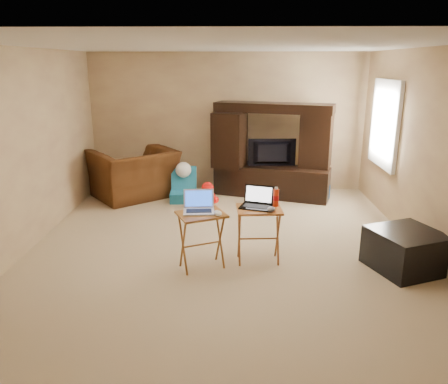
{
  "coord_description": "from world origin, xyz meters",
  "views": [
    {
      "loc": [
        0.11,
        -5.29,
        2.31
      ],
      "look_at": [
        0.0,
        -0.2,
        0.8
      ],
      "focal_mm": 35.0,
      "sensor_mm": 36.0,
      "label": 1
    }
  ],
  "objects_px": {
    "laptop_left": "(199,202)",
    "mouse_left": "(218,213)",
    "mouse_right": "(271,209)",
    "tray_table_right": "(258,235)",
    "laptop_right": "(256,198)",
    "water_bottle": "(276,198)",
    "tray_table_left": "(202,241)",
    "entertainment_center": "(272,151)",
    "ottoman": "(406,250)",
    "television": "(272,153)",
    "recliner": "(134,174)",
    "plush_toy": "(208,194)",
    "push_toy": "(315,187)",
    "child_rocker": "(183,185)"
  },
  "relations": [
    {
      "from": "laptop_right",
      "to": "water_bottle",
      "type": "xyz_separation_m",
      "value": [
        0.24,
        0.06,
        -0.02
      ]
    },
    {
      "from": "laptop_right",
      "to": "tray_table_left",
      "type": "bearing_deg",
      "value": -144.49
    },
    {
      "from": "tray_table_left",
      "to": "mouse_left",
      "type": "height_order",
      "value": "mouse_left"
    },
    {
      "from": "child_rocker",
      "to": "tray_table_left",
      "type": "relative_size",
      "value": 0.87
    },
    {
      "from": "television",
      "to": "recliner",
      "type": "distance_m",
      "value": 2.46
    },
    {
      "from": "television",
      "to": "tray_table_left",
      "type": "xyz_separation_m",
      "value": [
        -1.04,
        -2.84,
        -0.46
      ]
    },
    {
      "from": "television",
      "to": "ottoman",
      "type": "relative_size",
      "value": 1.16
    },
    {
      "from": "laptop_left",
      "to": "mouse_left",
      "type": "bearing_deg",
      "value": -28.89
    },
    {
      "from": "television",
      "to": "ottoman",
      "type": "height_order",
      "value": "television"
    },
    {
      "from": "recliner",
      "to": "laptop_left",
      "type": "xyz_separation_m",
      "value": [
        1.36,
        -2.74,
        0.36
      ]
    },
    {
      "from": "television",
      "to": "push_toy",
      "type": "xyz_separation_m",
      "value": [
        0.78,
        -0.02,
        -0.61
      ]
    },
    {
      "from": "television",
      "to": "child_rocker",
      "type": "height_order",
      "value": "television"
    },
    {
      "from": "mouse_left",
      "to": "mouse_right",
      "type": "bearing_deg",
      "value": 12.29
    },
    {
      "from": "ottoman",
      "to": "tray_table_right",
      "type": "bearing_deg",
      "value": 174.3
    },
    {
      "from": "push_toy",
      "to": "water_bottle",
      "type": "relative_size",
      "value": 2.4
    },
    {
      "from": "push_toy",
      "to": "mouse_right",
      "type": "bearing_deg",
      "value": -104.57
    },
    {
      "from": "entertainment_center",
      "to": "laptop_left",
      "type": "bearing_deg",
      "value": -92.43
    },
    {
      "from": "push_toy",
      "to": "mouse_right",
      "type": "relative_size",
      "value": 3.63
    },
    {
      "from": "tray_table_left",
      "to": "tray_table_right",
      "type": "xyz_separation_m",
      "value": [
        0.66,
        0.18,
        0.0
      ]
    },
    {
      "from": "entertainment_center",
      "to": "laptop_right",
      "type": "bearing_deg",
      "value": -80.7
    },
    {
      "from": "ottoman",
      "to": "laptop_right",
      "type": "relative_size",
      "value": 2.04
    },
    {
      "from": "laptop_left",
      "to": "mouse_right",
      "type": "bearing_deg",
      "value": -2.24
    },
    {
      "from": "recliner",
      "to": "mouse_right",
      "type": "bearing_deg",
      "value": 90.18
    },
    {
      "from": "plush_toy",
      "to": "mouse_right",
      "type": "height_order",
      "value": "mouse_right"
    },
    {
      "from": "television",
      "to": "plush_toy",
      "type": "relative_size",
      "value": 1.96
    },
    {
      "from": "child_rocker",
      "to": "laptop_right",
      "type": "bearing_deg",
      "value": -67.63
    },
    {
      "from": "laptop_right",
      "to": "water_bottle",
      "type": "relative_size",
      "value": 1.7
    },
    {
      "from": "laptop_left",
      "to": "water_bottle",
      "type": "height_order",
      "value": "laptop_left"
    },
    {
      "from": "television",
      "to": "recliner",
      "type": "height_order",
      "value": "television"
    },
    {
      "from": "laptop_left",
      "to": "tray_table_right",
      "type": "bearing_deg",
      "value": 7.87
    },
    {
      "from": "tray_table_right",
      "to": "laptop_left",
      "type": "bearing_deg",
      "value": -170.99
    },
    {
      "from": "recliner",
      "to": "push_toy",
      "type": "relative_size",
      "value": 2.64
    },
    {
      "from": "tray_table_left",
      "to": "tray_table_right",
      "type": "distance_m",
      "value": 0.69
    },
    {
      "from": "tray_table_right",
      "to": "laptop_right",
      "type": "relative_size",
      "value": 1.91
    },
    {
      "from": "ottoman",
      "to": "plush_toy",
      "type": "bearing_deg",
      "value": 137.19
    },
    {
      "from": "entertainment_center",
      "to": "laptop_right",
      "type": "height_order",
      "value": "entertainment_center"
    },
    {
      "from": "plush_toy",
      "to": "water_bottle",
      "type": "bearing_deg",
      "value": -65.04
    },
    {
      "from": "ottoman",
      "to": "tray_table_right",
      "type": "xyz_separation_m",
      "value": [
        -1.69,
        0.17,
        0.11
      ]
    },
    {
      "from": "ottoman",
      "to": "tray_table_left",
      "type": "distance_m",
      "value": 2.36
    },
    {
      "from": "entertainment_center",
      "to": "ottoman",
      "type": "distance_m",
      "value": 3.21
    },
    {
      "from": "plush_toy",
      "to": "push_toy",
      "type": "xyz_separation_m",
      "value": [
        1.88,
        0.57,
        -0.03
      ]
    },
    {
      "from": "recliner",
      "to": "child_rocker",
      "type": "relative_size",
      "value": 2.24
    },
    {
      "from": "ottoman",
      "to": "mouse_right",
      "type": "xyz_separation_m",
      "value": [
        -1.56,
        0.05,
        0.47
      ]
    },
    {
      "from": "entertainment_center",
      "to": "laptop_right",
      "type": "relative_size",
      "value": 5.72
    },
    {
      "from": "entertainment_center",
      "to": "push_toy",
      "type": "distance_m",
      "value": 1.01
    },
    {
      "from": "mouse_left",
      "to": "water_bottle",
      "type": "bearing_deg",
      "value": 26.18
    },
    {
      "from": "tray_table_right",
      "to": "mouse_left",
      "type": "bearing_deg",
      "value": -155.37
    },
    {
      "from": "entertainment_center",
      "to": "television",
      "type": "distance_m",
      "value": 0.06
    },
    {
      "from": "laptop_left",
      "to": "mouse_left",
      "type": "relative_size",
      "value": 2.58
    },
    {
      "from": "mouse_left",
      "to": "push_toy",
      "type": "bearing_deg",
      "value": 60.56
    }
  ]
}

